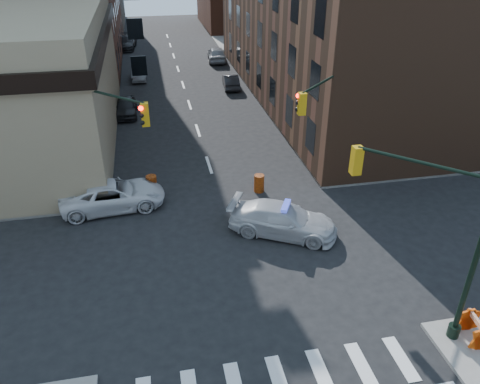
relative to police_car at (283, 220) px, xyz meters
name	(u,v)px	position (x,y,z in m)	size (l,w,h in m)	color
ground	(239,258)	(-2.53, -1.62, -0.78)	(140.00, 140.00, 0.00)	black
sidewalk_ne	(380,61)	(20.47, 31.13, -0.70)	(34.00, 54.50, 0.15)	gray
commercial_row_ne	(338,13)	(10.47, 20.88, 6.22)	(14.00, 34.00, 14.00)	#4A2E1D
signal_pole_se	(448,226)	(3.51, -7.14, 3.84)	(5.40, 5.27, 8.00)	black
signal_pole_nw	(102,137)	(-8.38, 3.71, 3.56)	(3.58, 3.67, 8.00)	black
signal_pole_ne	(326,120)	(3.31, 3.73, 3.56)	(3.67, 3.58, 8.00)	black
tree_ne_near	(264,49)	(4.97, 24.38, 2.71)	(3.00, 3.00, 4.85)	black
tree_ne_far	(246,33)	(4.97, 32.38, 2.71)	(3.00, 3.00, 4.85)	black
police_car	(283,220)	(0.00, 0.00, 0.00)	(2.17, 5.34, 1.55)	#BABBBF
pickup	(113,195)	(-8.33, 4.18, -0.01)	(2.55, 5.53, 1.54)	silver
parked_car_wnear	(126,107)	(-7.80, 18.83, -0.06)	(1.68, 4.18, 1.42)	black
parked_car_wfar	(139,73)	(-6.65, 29.10, -0.12)	(1.38, 3.95, 1.30)	gray
parked_car_wdeep	(126,42)	(-8.03, 43.35, 0.01)	(2.19, 5.39, 1.56)	black
parked_car_enear	(231,81)	(1.85, 24.46, -0.13)	(1.37, 3.93, 1.29)	black
parked_car_efar	(217,54)	(2.13, 34.85, 0.04)	(1.93, 4.81, 1.64)	#94969C
pedestrian_a	(58,192)	(-11.14, 4.53, 0.31)	(0.68, 0.45, 1.87)	black
pedestrian_b	(34,169)	(-12.92, 7.76, 0.29)	(0.89, 0.69, 1.83)	black
barrel_road	(259,183)	(-0.17, 4.38, -0.26)	(0.58, 0.58, 1.04)	#C04209
barrel_bank	(152,184)	(-6.23, 5.44, -0.24)	(0.60, 0.60, 1.07)	#DB4F0A
barricade_se_a	(475,329)	(4.89, -8.20, -0.15)	(1.26, 0.63, 0.95)	#DE4C0A
barricade_nw_a	(99,186)	(-9.15, 5.68, -0.13)	(1.32, 0.66, 0.99)	#C65A09
barricade_nw_b	(55,196)	(-11.48, 5.16, -0.23)	(1.06, 0.53, 0.79)	#BE6208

